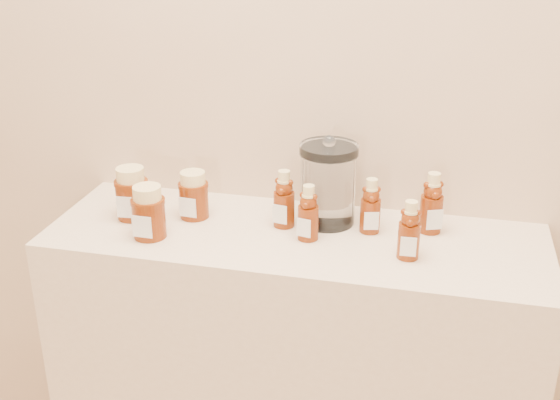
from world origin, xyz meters
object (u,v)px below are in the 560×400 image
(bear_bottle_front_left, at_px, (308,209))
(honey_jar_left, at_px, (132,193))
(display_table, at_px, (293,386))
(glass_canister, at_px, (328,181))
(bear_bottle_back_left, at_px, (284,195))

(bear_bottle_front_left, xyz_separation_m, honey_jar_left, (-0.45, 0.02, -0.01))
(display_table, bearing_deg, glass_canister, 54.12)
(bear_bottle_front_left, height_order, glass_canister, glass_canister)
(display_table, bearing_deg, bear_bottle_back_left, 130.07)
(display_table, bearing_deg, honey_jar_left, 179.72)
(bear_bottle_back_left, relative_size, glass_canister, 0.74)
(glass_canister, bearing_deg, honey_jar_left, -169.83)
(display_table, relative_size, bear_bottle_front_left, 7.80)
(bear_bottle_front_left, distance_m, glass_canister, 0.11)
(bear_bottle_back_left, xyz_separation_m, glass_canister, (0.10, 0.05, 0.03))
(bear_bottle_front_left, xyz_separation_m, glass_canister, (0.03, 0.10, 0.03))
(glass_canister, bearing_deg, bear_bottle_front_left, -105.39)
(display_table, xyz_separation_m, bear_bottle_front_left, (0.04, -0.01, 0.53))
(bear_bottle_back_left, distance_m, bear_bottle_front_left, 0.09)
(display_table, distance_m, glass_canister, 0.57)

